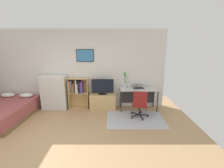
{
  "coord_description": "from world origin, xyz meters",
  "views": [
    {
      "loc": [
        1.23,
        -3.11,
        2.16
      ],
      "look_at": [
        1.25,
        1.5,
        1.04
      ],
      "focal_mm": 25.62,
      "sensor_mm": 36.0,
      "label": 1
    }
  ],
  "objects_px": {
    "office_chair": "(139,104)",
    "television": "(102,87)",
    "computer_mouse": "(145,88)",
    "bed": "(2,112)",
    "bamboo_vase": "(124,80)",
    "laptop": "(137,86)",
    "desk": "(137,92)",
    "bookshelf": "(77,90)",
    "wine_glass": "(128,85)",
    "tv_stand": "(102,101)",
    "dresser": "(54,93)"
  },
  "relations": [
    {
      "from": "office_chair",
      "to": "bamboo_vase",
      "type": "distance_m",
      "value": 1.06
    },
    {
      "from": "dresser",
      "to": "laptop",
      "type": "height_order",
      "value": "dresser"
    },
    {
      "from": "tv_stand",
      "to": "desk",
      "type": "bearing_deg",
      "value": -0.03
    },
    {
      "from": "dresser",
      "to": "television",
      "type": "xyz_separation_m",
      "value": [
        1.66,
        -0.01,
        0.2
      ]
    },
    {
      "from": "tv_stand",
      "to": "office_chair",
      "type": "xyz_separation_m",
      "value": [
        1.16,
        -0.76,
        0.19
      ]
    },
    {
      "from": "bed",
      "to": "office_chair",
      "type": "xyz_separation_m",
      "value": [
        4.1,
        0.06,
        0.23
      ]
    },
    {
      "from": "tv_stand",
      "to": "office_chair",
      "type": "bearing_deg",
      "value": -33.23
    },
    {
      "from": "bamboo_vase",
      "to": "tv_stand",
      "type": "bearing_deg",
      "value": -173.94
    },
    {
      "from": "dresser",
      "to": "wine_glass",
      "type": "distance_m",
      "value": 2.56
    },
    {
      "from": "bookshelf",
      "to": "laptop",
      "type": "distance_m",
      "value": 2.1
    },
    {
      "from": "laptop",
      "to": "computer_mouse",
      "type": "distance_m",
      "value": 0.28
    },
    {
      "from": "desk",
      "to": "laptop",
      "type": "bearing_deg",
      "value": 136.22
    },
    {
      "from": "bookshelf",
      "to": "wine_glass",
      "type": "distance_m",
      "value": 1.79
    },
    {
      "from": "desk",
      "to": "office_chair",
      "type": "xyz_separation_m",
      "value": [
        -0.06,
        -0.76,
        -0.14
      ]
    },
    {
      "from": "tv_stand",
      "to": "wine_glass",
      "type": "bearing_deg",
      "value": -7.38
    },
    {
      "from": "bed",
      "to": "bookshelf",
      "type": "height_order",
      "value": "bookshelf"
    },
    {
      "from": "computer_mouse",
      "to": "bed",
      "type": "bearing_deg",
      "value": -170.78
    },
    {
      "from": "dresser",
      "to": "wine_glass",
      "type": "bearing_deg",
      "value": -2.23
    },
    {
      "from": "bookshelf",
      "to": "bamboo_vase",
      "type": "xyz_separation_m",
      "value": [
        1.65,
        0.04,
        0.33
      ]
    },
    {
      "from": "television",
      "to": "bamboo_vase",
      "type": "relative_size",
      "value": 1.41
    },
    {
      "from": "bookshelf",
      "to": "bamboo_vase",
      "type": "bearing_deg",
      "value": 1.24
    },
    {
      "from": "dresser",
      "to": "bookshelf",
      "type": "distance_m",
      "value": 0.78
    },
    {
      "from": "bookshelf",
      "to": "laptop",
      "type": "xyz_separation_m",
      "value": [
        2.1,
        -0.04,
        0.15
      ]
    },
    {
      "from": "television",
      "to": "desk",
      "type": "relative_size",
      "value": 0.6
    },
    {
      "from": "bookshelf",
      "to": "bamboo_vase",
      "type": "relative_size",
      "value": 2.02
    },
    {
      "from": "laptop",
      "to": "wine_glass",
      "type": "distance_m",
      "value": 0.36
    },
    {
      "from": "bookshelf",
      "to": "laptop",
      "type": "height_order",
      "value": "bookshelf"
    },
    {
      "from": "bed",
      "to": "wine_glass",
      "type": "xyz_separation_m",
      "value": [
        3.83,
        0.7,
        0.64
      ]
    },
    {
      "from": "bed",
      "to": "dresser",
      "type": "relative_size",
      "value": 1.78
    },
    {
      "from": "desk",
      "to": "bamboo_vase",
      "type": "distance_m",
      "value": 0.6
    },
    {
      "from": "dresser",
      "to": "office_chair",
      "type": "xyz_separation_m",
      "value": [
        2.81,
        -0.74,
        -0.13
      ]
    },
    {
      "from": "bed",
      "to": "tv_stand",
      "type": "relative_size",
      "value": 2.34
    },
    {
      "from": "computer_mouse",
      "to": "laptop",
      "type": "bearing_deg",
      "value": 157.0
    },
    {
      "from": "television",
      "to": "bamboo_vase",
      "type": "xyz_separation_m",
      "value": [
        0.77,
        0.1,
        0.2
      ]
    },
    {
      "from": "television",
      "to": "computer_mouse",
      "type": "relative_size",
      "value": 7.18
    },
    {
      "from": "office_chair",
      "to": "television",
      "type": "bearing_deg",
      "value": 153.21
    },
    {
      "from": "office_chair",
      "to": "bamboo_vase",
      "type": "relative_size",
      "value": 1.62
    },
    {
      "from": "bed",
      "to": "television",
      "type": "distance_m",
      "value": 3.1
    },
    {
      "from": "tv_stand",
      "to": "office_chair",
      "type": "distance_m",
      "value": 1.39
    },
    {
      "from": "bamboo_vase",
      "to": "bed",
      "type": "bearing_deg",
      "value": -166.42
    },
    {
      "from": "bamboo_vase",
      "to": "office_chair",
      "type": "bearing_deg",
      "value": -65.09
    },
    {
      "from": "dresser",
      "to": "tv_stand",
      "type": "height_order",
      "value": "dresser"
    },
    {
      "from": "desk",
      "to": "computer_mouse",
      "type": "xyz_separation_m",
      "value": [
        0.24,
        -0.1,
        0.16
      ]
    },
    {
      "from": "bamboo_vase",
      "to": "wine_glass",
      "type": "bearing_deg",
      "value": -59.71
    },
    {
      "from": "television",
      "to": "laptop",
      "type": "xyz_separation_m",
      "value": [
        1.21,
        0.03,
        0.02
      ]
    },
    {
      "from": "television",
      "to": "computer_mouse",
      "type": "distance_m",
      "value": 1.47
    },
    {
      "from": "tv_stand",
      "to": "desk",
      "type": "height_order",
      "value": "desk"
    },
    {
      "from": "bamboo_vase",
      "to": "wine_glass",
      "type": "height_order",
      "value": "bamboo_vase"
    },
    {
      "from": "tv_stand",
      "to": "laptop",
      "type": "relative_size",
      "value": 2.02
    },
    {
      "from": "bed",
      "to": "desk",
      "type": "distance_m",
      "value": 4.26
    }
  ]
}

